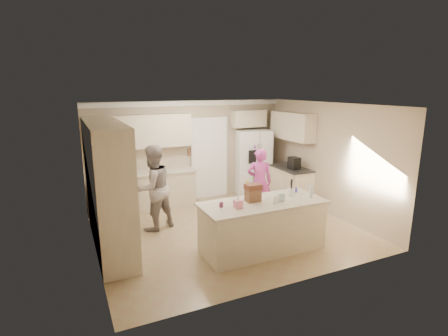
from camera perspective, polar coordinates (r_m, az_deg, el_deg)
name	(u,v)px	position (r m, az deg, el deg)	size (l,w,h in m)	color
floor	(227,230)	(7.49, 0.44, -10.06)	(5.20, 4.60, 0.02)	#8E7252
ceiling	(227,104)	(6.89, 0.47, 10.39)	(5.20, 4.60, 0.02)	white
wall_back	(189,151)	(9.17, -5.72, 2.77)	(5.20, 0.02, 2.60)	#BBA98D
wall_front	(295,203)	(5.16, 11.51, -5.68)	(5.20, 0.02, 2.60)	#BBA98D
wall_left	(90,184)	(6.44, -21.05, -2.51)	(0.02, 4.60, 2.60)	#BBA98D
wall_right	(328,159)	(8.50, 16.59, 1.46)	(0.02, 4.60, 2.60)	#BBA98D
crown_back	(189,103)	(8.99, -5.79, 10.46)	(5.20, 0.08, 0.12)	white
pantry_bank	(108,186)	(6.69, -18.45, -2.85)	(0.60, 2.60, 2.35)	beige
back_base_cab	(150,191)	(8.78, -12.04, -3.70)	(2.20, 0.60, 0.88)	beige
back_countertop	(149,173)	(8.65, -12.17, -0.80)	(2.24, 0.63, 0.04)	beige
back_upper_cab	(146,131)	(8.60, -12.69, 5.87)	(2.20, 0.35, 0.80)	beige
doorway_opening	(209,159)	(9.38, -2.45, 1.51)	(0.90, 0.06, 2.10)	black
doorway_casing	(210,159)	(9.35, -2.37, 1.47)	(1.02, 0.03, 2.22)	white
wall_frame_upper	(190,142)	(9.10, -5.55, 4.29)	(0.15, 0.02, 0.20)	brown
wall_frame_lower	(190,152)	(9.15, -5.52, 2.62)	(0.15, 0.02, 0.20)	brown
refrigerator	(253,163)	(9.63, 4.72, 0.87)	(0.90, 0.70, 1.80)	white
fridge_seam	(259,165)	(9.33, 5.79, 0.45)	(0.01, 0.02, 1.78)	gray
fridge_dispenser	(252,157)	(9.17, 4.67, 1.83)	(0.22, 0.03, 0.35)	black
fridge_handle_l	(258,160)	(9.27, 5.59, 1.31)	(0.02, 0.02, 0.85)	silver
fridge_handle_r	(261,160)	(9.32, 6.12, 1.36)	(0.02, 0.02, 0.85)	silver
over_fridge_cab	(248,118)	(9.56, 4.01, 8.07)	(0.95, 0.35, 0.45)	beige
right_base_cab	(290,185)	(9.27, 10.73, -2.75)	(0.60, 1.20, 0.88)	beige
right_countertop	(291,168)	(9.15, 10.81, 0.02)	(0.63, 1.24, 0.04)	#2D2B28
right_upper_cab	(292,126)	(9.21, 11.05, 6.73)	(0.35, 1.50, 0.70)	beige
coffee_maker	(294,163)	(8.93, 11.38, 0.79)	(0.22, 0.28, 0.30)	black
island_base	(262,227)	(6.51, 6.25, -9.54)	(2.20, 0.90, 0.88)	beige
island_top	(263,203)	(6.35, 6.36, -5.71)	(2.28, 0.96, 0.05)	beige
utensil_crock	(291,192)	(6.70, 10.94, -3.95)	(0.13, 0.13, 0.15)	white
tissue_box	(238,204)	(5.98, 2.33, -5.87)	(0.13, 0.13, 0.14)	pink
tissue_plume	(238,198)	(5.94, 2.34, -4.87)	(0.08, 0.08, 0.08)	white
dollhouse_body	(253,195)	(6.31, 4.75, -4.48)	(0.26, 0.18, 0.22)	brown
dollhouse_roof	(253,187)	(6.27, 4.78, -3.09)	(0.28, 0.20, 0.10)	#592D1E
jam_jar	(221,205)	(6.01, -0.46, -6.00)	(0.07, 0.07, 0.09)	#59263F
greeting_card_a	(276,200)	(6.23, 8.52, -5.12)	(0.12, 0.01, 0.16)	white
greeting_card_b	(282,198)	(6.35, 9.41, -4.80)	(0.12, 0.01, 0.16)	silver
water_bottle	(311,191)	(6.71, 14.04, -3.67)	(0.07, 0.07, 0.24)	silver
shaker_salt	(293,191)	(6.94, 11.26, -3.63)	(0.05, 0.05, 0.09)	#383AB0
shaker_pepper	(296,190)	(6.98, 11.72, -3.55)	(0.05, 0.05, 0.09)	#383AB0
teen_boy	(153,188)	(7.38, -11.51, -3.20)	(0.87, 0.68, 1.80)	gray
teen_girl	(259,182)	(8.14, 5.80, -2.27)	(0.57, 0.38, 1.57)	#C53FA1
fridge_magnets	(259,165)	(9.33, 5.82, 0.44)	(0.76, 0.02, 1.44)	tan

